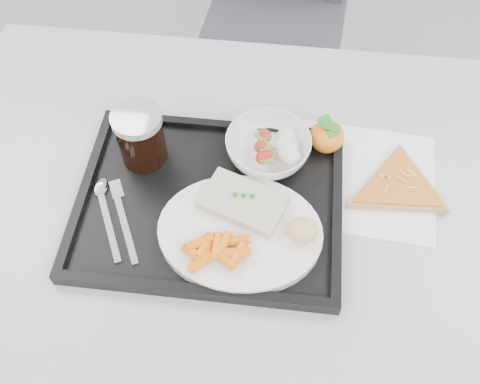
# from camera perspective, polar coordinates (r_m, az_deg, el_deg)

# --- Properties ---
(table) EXTENTS (1.20, 0.80, 0.75)m
(table) POSITION_cam_1_polar(r_m,az_deg,el_deg) (1.00, 1.42, -2.60)
(table) COLOR silver
(table) RESTS_ON ground
(tray) EXTENTS (0.45, 0.35, 0.03)m
(tray) POSITION_cam_1_polar(r_m,az_deg,el_deg) (0.92, -3.25, -1.18)
(tray) COLOR black
(tray) RESTS_ON table
(dinner_plate) EXTENTS (0.27, 0.27, 0.02)m
(dinner_plate) POSITION_cam_1_polar(r_m,az_deg,el_deg) (0.87, -0.00, -4.33)
(dinner_plate) COLOR white
(dinner_plate) RESTS_ON tray
(fish_fillet) EXTENTS (0.16, 0.12, 0.03)m
(fish_fillet) POSITION_cam_1_polar(r_m,az_deg,el_deg) (0.88, 0.35, -1.07)
(fish_fillet) COLOR beige
(fish_fillet) RESTS_ON dinner_plate
(bread_roll) EXTENTS (0.06, 0.05, 0.03)m
(bread_roll) POSITION_cam_1_polar(r_m,az_deg,el_deg) (0.85, 6.63, -4.07)
(bread_roll) COLOR #D3B082
(bread_roll) RESTS_ON dinner_plate
(salad_bowl) EXTENTS (0.15, 0.15, 0.05)m
(salad_bowl) POSITION_cam_1_polar(r_m,az_deg,el_deg) (0.96, 3.01, 4.77)
(salad_bowl) COLOR white
(salad_bowl) RESTS_ON tray
(cola_glass) EXTENTS (0.09, 0.09, 0.11)m
(cola_glass) POSITION_cam_1_polar(r_m,az_deg,el_deg) (0.95, -10.58, 5.92)
(cola_glass) COLOR black
(cola_glass) RESTS_ON tray
(cutlery) EXTENTS (0.12, 0.16, 0.01)m
(cutlery) POSITION_cam_1_polar(r_m,az_deg,el_deg) (0.93, -13.56, -1.76)
(cutlery) COLOR silver
(cutlery) RESTS_ON tray
(napkin) EXTENTS (0.27, 0.26, 0.00)m
(napkin) POSITION_cam_1_polar(r_m,az_deg,el_deg) (0.99, 13.10, 1.37)
(napkin) COLOR white
(napkin) RESTS_ON table
(tangerine) EXTENTS (0.07, 0.07, 0.07)m
(tangerine) POSITION_cam_1_polar(r_m,az_deg,el_deg) (0.99, 9.25, 5.86)
(tangerine) COLOR orange
(tangerine) RESTS_ON napkin
(pizza_slice) EXTENTS (0.29, 0.29, 0.02)m
(pizza_slice) POSITION_cam_1_polar(r_m,az_deg,el_deg) (0.98, 16.52, 0.57)
(pizza_slice) COLOR tan
(pizza_slice) RESTS_ON napkin
(carrot_pile) EXTENTS (0.11, 0.08, 0.02)m
(carrot_pile) POSITION_cam_1_polar(r_m,az_deg,el_deg) (0.84, -2.69, -6.13)
(carrot_pile) COLOR orange
(carrot_pile) RESTS_ON dinner_plate
(salad_contents) EXTENTS (0.09, 0.09, 0.03)m
(salad_contents) POSITION_cam_1_polar(r_m,az_deg,el_deg) (0.94, 4.40, 4.72)
(salad_contents) COLOR #A32317
(salad_contents) RESTS_ON salad_bowl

